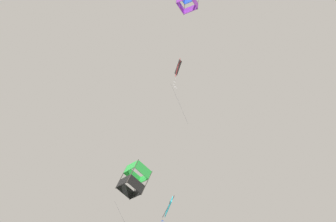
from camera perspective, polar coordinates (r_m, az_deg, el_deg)
name	(u,v)px	position (r m, az deg, el deg)	size (l,w,h in m)	color
kite_diamond_near_left	(169,208)	(36.22, 0.10, -12.20)	(2.09, 1.27, 8.98)	#1EB2C6
kite_box_upper_right	(134,180)	(33.11, -4.34, -8.72)	(3.35, 3.15, 9.07)	green
kite_diamond_far_centre	(178,68)	(39.39, 1.29, 5.52)	(1.88, 1.27, 6.54)	black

